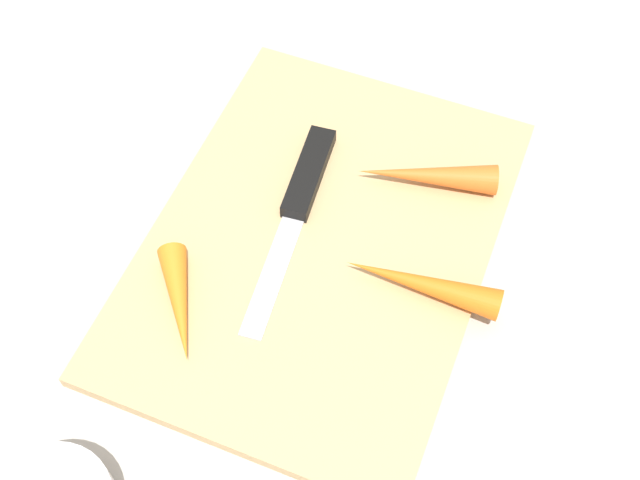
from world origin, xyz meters
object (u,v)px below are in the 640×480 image
at_px(cutting_board, 320,244).
at_px(carrot_longest, 422,284).
at_px(carrot_medium, 427,176).
at_px(carrot_shortest, 179,303).
at_px(knife, 304,186).

height_order(cutting_board, carrot_longest, carrot_longest).
bearing_deg(carrot_medium, carrot_shortest, 36.28).
bearing_deg(carrot_shortest, knife, 128.78).
bearing_deg(carrot_longest, cutting_board, -13.00).
bearing_deg(knife, carrot_shortest, -23.16).
height_order(knife, carrot_shortest, carrot_shortest).
bearing_deg(knife, carrot_medium, 109.06).
xyz_separation_m(carrot_longest, carrot_shortest, (-0.08, 0.16, -0.00)).
xyz_separation_m(cutting_board, carrot_longest, (-0.02, -0.09, 0.02)).
height_order(carrot_longest, carrot_medium, same).
height_order(cutting_board, carrot_shortest, carrot_shortest).
bearing_deg(carrot_medium, knife, 7.79).
height_order(cutting_board, knife, knife).
distance_m(cutting_board, carrot_shortest, 0.12).
distance_m(carrot_longest, carrot_medium, 0.10).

